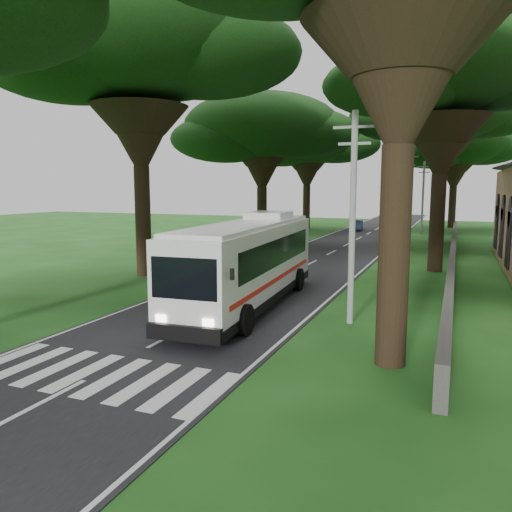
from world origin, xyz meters
name	(u,v)px	position (x,y,z in m)	size (l,w,h in m)	color
ground	(139,353)	(0.00, 0.00, 0.00)	(140.00, 140.00, 0.00)	#194413
road	(328,254)	(0.00, 25.00, 0.01)	(8.00, 120.00, 0.04)	black
crosswalk	(96,375)	(0.00, -2.00, 0.00)	(8.00, 3.00, 0.01)	silver
property_wall	(453,254)	(9.00, 24.00, 0.60)	(0.35, 50.00, 1.20)	#383533
pole_near	(353,215)	(5.50, 6.00, 4.18)	(1.60, 0.24, 8.00)	gray
pole_mid	(405,201)	(5.50, 26.00, 4.18)	(1.60, 0.24, 8.00)	gray
pole_far	(423,196)	(5.50, 46.00, 4.18)	(1.60, 0.24, 8.00)	gray
tree_l_mida	(138,46)	(-8.00, 12.00, 13.07)	(14.91, 14.91, 16.37)	black
tree_l_midb	(262,128)	(-7.50, 30.00, 10.44)	(13.95, 13.95, 13.51)	black
tree_l_far	(307,141)	(-8.50, 48.00, 10.86)	(14.56, 14.56, 14.05)	black
tree_r_mida	(445,70)	(8.00, 20.00, 12.08)	(12.53, 12.53, 14.96)	black
tree_r_midb	(444,106)	(7.50, 38.00, 12.61)	(15.27, 15.27, 15.97)	black
tree_r_far	(456,144)	(8.50, 56.00, 10.49)	(13.59, 13.59, 13.50)	black
coach_bus	(249,262)	(0.80, 7.12, 1.99)	(3.57, 12.69, 3.70)	silver
distant_car_b	(357,225)	(-1.94, 47.27, 0.62)	(1.26, 3.61, 1.19)	navy
distant_car_c	(398,218)	(1.30, 61.71, 0.67)	(1.80, 4.43, 1.29)	maroon
pedestrian	(158,259)	(-7.66, 12.97, 0.88)	(0.64, 0.42, 1.76)	black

